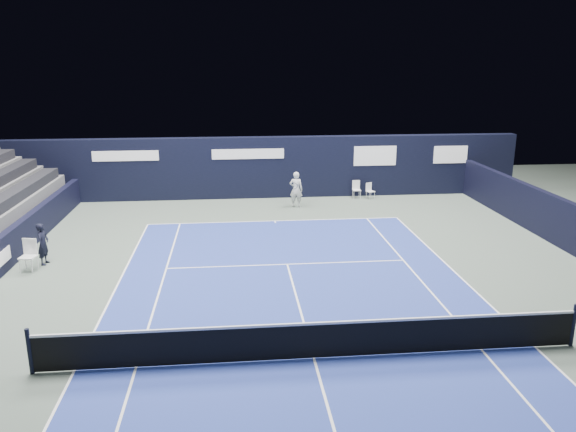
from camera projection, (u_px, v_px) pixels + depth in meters
name	position (u px, v px, depth m)	size (l,w,h in m)	color
ground	(303.00, 321.00, 15.15)	(48.00, 48.00, 0.00)	#4A584F
court_surface	(314.00, 359.00, 13.23)	(10.97, 23.77, 0.01)	navy
folding_chair_back_a	(356.00, 186.00, 28.75)	(0.40, 0.43, 0.90)	silver
folding_chair_back_b	(370.00, 190.00, 28.60)	(0.47, 0.46, 0.81)	white
line_judge_chair	(29.00, 253.00, 18.67)	(0.55, 0.53, 1.09)	white
line_judge	(43.00, 244.00, 19.24)	(0.53, 0.35, 1.46)	black
court_markings	(314.00, 358.00, 13.23)	(11.03, 23.83, 0.00)	white
tennis_net	(314.00, 339.00, 13.10)	(12.90, 0.10, 1.10)	black
back_sponsor_wall	(268.00, 167.00, 28.64)	(26.00, 0.63, 3.10)	black
tennis_player	(296.00, 189.00, 26.83)	(0.72, 0.90, 1.72)	silver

